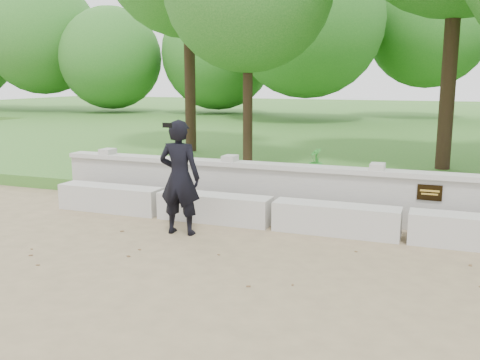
% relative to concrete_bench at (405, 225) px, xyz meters
% --- Properties ---
extents(ground, '(80.00, 80.00, 0.00)m').
position_rel_concrete_bench_xyz_m(ground, '(-0.00, -1.90, -0.22)').
color(ground, '#917D59').
rests_on(ground, ground).
extents(lawn, '(40.00, 22.00, 0.25)m').
position_rel_concrete_bench_xyz_m(lawn, '(-0.00, 12.10, -0.10)').
color(lawn, '#2D7024').
rests_on(lawn, ground).
extents(concrete_bench, '(11.90, 0.45, 0.45)m').
position_rel_concrete_bench_xyz_m(concrete_bench, '(0.00, 0.00, 0.00)').
color(concrete_bench, beige).
rests_on(concrete_bench, ground).
extents(parapet_wall, '(12.50, 0.35, 0.90)m').
position_rel_concrete_bench_xyz_m(parapet_wall, '(0.00, 0.70, 0.24)').
color(parapet_wall, '#B2B0A8').
rests_on(parapet_wall, ground).
extents(man_main, '(0.66, 0.59, 1.73)m').
position_rel_concrete_bench_xyz_m(man_main, '(-3.20, -0.83, 0.64)').
color(man_main, black).
rests_on(man_main, ground).
extents(shrub_a, '(0.37, 0.35, 0.58)m').
position_rel_concrete_bench_xyz_m(shrub_a, '(-4.35, 1.57, 0.32)').
color(shrub_a, green).
rests_on(shrub_a, lawn).
extents(shrub_d, '(0.40, 0.41, 0.55)m').
position_rel_concrete_bench_xyz_m(shrub_d, '(-2.16, 3.73, 0.30)').
color(shrub_d, green).
rests_on(shrub_d, lawn).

